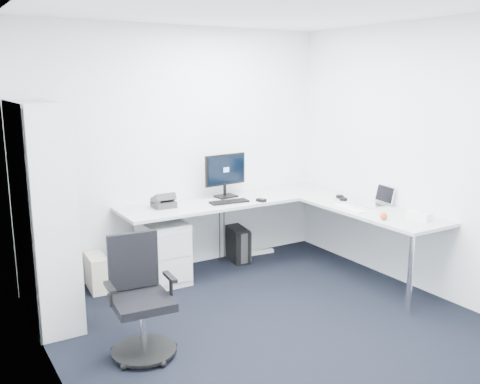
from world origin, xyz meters
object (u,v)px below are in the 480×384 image
l_desk (255,240)px  laptop (371,196)px  bookshelf (43,214)px  task_chair (142,299)px  monitor (226,175)px

l_desk → laptop: size_ratio=9.10×
laptop → l_desk: bearing=155.6°
bookshelf → laptop: size_ratio=6.48×
task_chair → bookshelf: bearing=118.4°
bookshelf → task_chair: 1.28m
task_chair → monitor: bearing=47.5°
task_chair → monitor: size_ratio=1.78×
l_desk → task_chair: bearing=-148.8°
bookshelf → monitor: bookshelf is taller
task_chair → laptop: bearing=11.8°
l_desk → laptop: (1.04, -0.68, 0.51)m
task_chair → laptop: 2.79m
task_chair → laptop: laptop is taller
bookshelf → laptop: 3.30m
l_desk → bookshelf: size_ratio=1.40×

